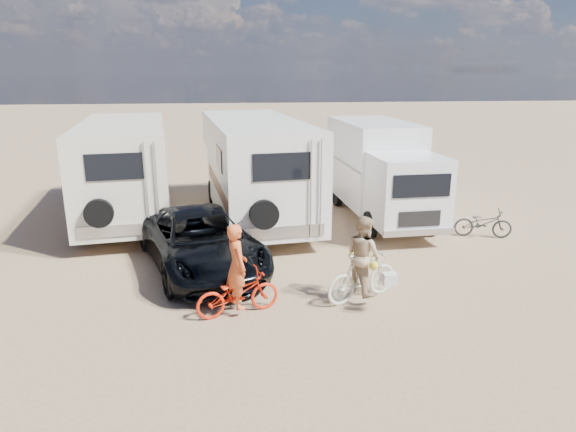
{
  "coord_description": "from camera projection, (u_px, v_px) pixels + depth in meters",
  "views": [
    {
      "loc": [
        -1.29,
        -9.63,
        4.87
      ],
      "look_at": [
        0.17,
        2.64,
        1.3
      ],
      "focal_mm": 31.55,
      "sensor_mm": 36.0,
      "label": 1
    }
  ],
  "objects": [
    {
      "name": "ground",
      "position": [
        295.0,
        310.0,
        10.69
      ],
      "size": [
        140.0,
        140.0,
        0.0
      ],
      "primitive_type": "plane",
      "color": "tan",
      "rests_on": "ground"
    },
    {
      "name": "crate",
      "position": [
        295.0,
        234.0,
        15.02
      ],
      "size": [
        0.51,
        0.51,
        0.36
      ],
      "primitive_type": "cube",
      "rotation": [
        0.0,
        0.0,
        0.15
      ],
      "color": "#8F834F",
      "rests_on": "ground"
    },
    {
      "name": "rider_woman",
      "position": [
        363.0,
        263.0,
        10.93
      ],
      "size": [
        0.94,
        1.04,
        1.73
      ],
      "primitive_type": "imported",
      "rotation": [
        0.0,
        0.0,
        2.0
      ],
      "color": "tan",
      "rests_on": "ground"
    },
    {
      "name": "cooler",
      "position": [
        205.0,
        268.0,
        12.3
      ],
      "size": [
        0.62,
        0.46,
        0.48
      ],
      "primitive_type": "cube",
      "rotation": [
        0.0,
        0.0,
        0.05
      ],
      "color": "#254B90",
      "rests_on": "ground"
    },
    {
      "name": "bike_man",
      "position": [
        238.0,
        293.0,
        10.39
      ],
      "size": [
        1.86,
        1.1,
        0.92
      ],
      "primitive_type": "imported",
      "rotation": [
        0.0,
        0.0,
        1.87
      ],
      "color": "red",
      "rests_on": "ground"
    },
    {
      "name": "bike_woman",
      "position": [
        362.0,
        276.0,
        11.01
      ],
      "size": [
        1.9,
        1.24,
        1.11
      ],
      "primitive_type": "imported",
      "rotation": [
        0.0,
        0.0,
        2.0
      ],
      "color": "beige",
      "rests_on": "ground"
    },
    {
      "name": "bike_parked",
      "position": [
        483.0,
        223.0,
        15.23
      ],
      "size": [
        1.76,
        1.03,
        0.88
      ],
      "primitive_type": "imported",
      "rotation": [
        0.0,
        0.0,
        1.28
      ],
      "color": "#272A28",
      "rests_on": "ground"
    },
    {
      "name": "box_truck",
      "position": [
        381.0,
        172.0,
        16.8
      ],
      "size": [
        2.48,
        6.51,
        3.2
      ],
      "primitive_type": null,
      "rotation": [
        0.0,
        0.0,
        0.05
      ],
      "color": "white",
      "rests_on": "ground"
    },
    {
      "name": "rider_man",
      "position": [
        237.0,
        274.0,
        10.27
      ],
      "size": [
        0.59,
        0.74,
        1.77
      ],
      "primitive_type": "imported",
      "rotation": [
        0.0,
        0.0,
        1.87
      ],
      "color": "#E25D2B",
      "rests_on": "ground"
    },
    {
      "name": "rv_left",
      "position": [
        125.0,
        172.0,
        16.78
      ],
      "size": [
        3.57,
        7.81,
        3.24
      ],
      "primitive_type": null,
      "rotation": [
        0.0,
        0.0,
        0.13
      ],
      "color": "beige",
      "rests_on": "ground"
    },
    {
      "name": "dark_suv",
      "position": [
        200.0,
        240.0,
        12.78
      ],
      "size": [
        3.9,
        5.76,
        1.47
      ],
      "primitive_type": "imported",
      "rotation": [
        0.0,
        0.0,
        0.3
      ],
      "color": "black",
      "rests_on": "ground"
    },
    {
      "name": "rv_main",
      "position": [
        255.0,
        170.0,
        16.81
      ],
      "size": [
        3.67,
        8.25,
        3.33
      ],
      "primitive_type": null,
      "rotation": [
        0.0,
        0.0,
        0.12
      ],
      "color": "silver",
      "rests_on": "ground"
    }
  ]
}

